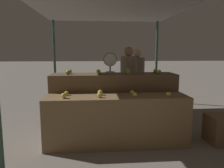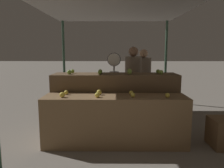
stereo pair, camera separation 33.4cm
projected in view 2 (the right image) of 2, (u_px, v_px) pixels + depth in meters
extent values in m
plane|color=gray|center=(115.00, 144.00, 3.62)|extent=(60.00, 60.00, 0.00)
cylinder|color=#33513D|center=(64.00, 62.00, 6.45)|extent=(0.07, 0.07, 2.39)
cylinder|color=#33513D|center=(166.00, 62.00, 6.42)|extent=(0.07, 0.07, 2.39)
cube|color=gray|center=(115.00, 6.00, 4.35)|extent=(3.20, 4.05, 0.04)
cube|color=olive|center=(115.00, 120.00, 3.56)|extent=(2.30, 0.55, 0.81)
cube|color=brown|center=(115.00, 103.00, 4.13)|extent=(2.30, 0.55, 1.11)
sphere|color=yellow|center=(62.00, 95.00, 3.39)|extent=(0.08, 0.08, 0.08)
sphere|color=yellow|center=(97.00, 95.00, 3.39)|extent=(0.08, 0.08, 0.08)
sphere|color=yellow|center=(133.00, 95.00, 3.39)|extent=(0.07, 0.07, 0.07)
sphere|color=yellow|center=(167.00, 95.00, 3.38)|extent=(0.07, 0.07, 0.07)
sphere|color=yellow|center=(66.00, 92.00, 3.61)|extent=(0.07, 0.07, 0.07)
sphere|color=yellow|center=(99.00, 92.00, 3.59)|extent=(0.08, 0.08, 0.08)
sphere|color=yellow|center=(131.00, 93.00, 3.59)|extent=(0.07, 0.07, 0.07)
sphere|color=#7AA338|center=(69.00, 72.00, 3.94)|extent=(0.08, 0.08, 0.08)
sphere|color=#7AA338|center=(100.00, 72.00, 3.93)|extent=(0.07, 0.07, 0.07)
sphere|color=#8EB247|center=(130.00, 72.00, 3.94)|extent=(0.08, 0.08, 0.08)
sphere|color=#8EB247|center=(161.00, 72.00, 3.92)|extent=(0.08, 0.08, 0.08)
sphere|color=#84AD3D|center=(72.00, 71.00, 4.17)|extent=(0.07, 0.07, 0.07)
sphere|color=#8EB247|center=(100.00, 71.00, 4.15)|extent=(0.08, 0.08, 0.08)
sphere|color=#8EB247|center=(129.00, 71.00, 4.14)|extent=(0.09, 0.09, 0.09)
sphere|color=#84AD3D|center=(158.00, 71.00, 4.13)|extent=(0.08, 0.08, 0.08)
cylinder|color=#99999E|center=(114.00, 90.00, 4.73)|extent=(0.04, 0.04, 1.38)
cylinder|color=black|center=(114.00, 60.00, 4.62)|extent=(0.28, 0.01, 0.28)
cylinder|color=silver|center=(114.00, 60.00, 4.61)|extent=(0.26, 0.02, 0.26)
cylinder|color=#99999E|center=(114.00, 69.00, 4.64)|extent=(0.01, 0.01, 0.14)
cylinder|color=#99999E|center=(114.00, 72.00, 4.65)|extent=(0.20, 0.20, 0.03)
cube|color=#2D2D38|center=(133.00, 102.00, 4.96)|extent=(0.29, 0.19, 0.75)
cylinder|color=#756656|center=(133.00, 71.00, 4.85)|extent=(0.39, 0.39, 0.66)
sphere|color=#936B51|center=(133.00, 52.00, 4.79)|extent=(0.21, 0.21, 0.21)
cube|color=#2D2D38|center=(143.00, 97.00, 5.55)|extent=(0.30, 0.19, 0.73)
cylinder|color=#756656|center=(143.00, 70.00, 5.44)|extent=(0.41, 0.41, 0.63)
sphere|color=tan|center=(144.00, 53.00, 5.38)|extent=(0.21, 0.21, 0.21)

